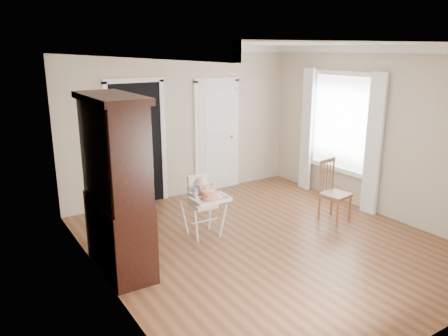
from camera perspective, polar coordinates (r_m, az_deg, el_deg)
floor at (r=6.30m, az=5.55°, el=-9.60°), size 5.00×5.00×0.00m
ceiling at (r=5.71m, az=6.28°, el=15.78°), size 5.00×5.00×0.00m
wall_back at (r=7.93m, az=-5.38°, el=5.89°), size 4.50×0.00×4.50m
wall_left at (r=4.84m, az=-15.58°, el=-0.84°), size 0.00×5.00×5.00m
wall_right at (r=7.44m, az=19.70°, el=4.41°), size 0.00×5.00×5.00m
crown_molding at (r=5.71m, az=6.26°, el=15.18°), size 4.50×5.00×0.12m
doorway at (r=7.60m, az=-11.33°, el=3.38°), size 1.06×0.05×2.22m
closet_door at (r=8.31m, az=-0.93°, el=4.11°), size 0.96×0.09×2.13m
window_right at (r=7.90m, az=14.80°, el=4.94°), size 0.13×1.84×2.30m
high_chair at (r=6.26m, az=-2.70°, el=-4.11°), size 0.55×0.66×0.91m
baby at (r=6.24m, az=-2.80°, el=-3.02°), size 0.25×0.19×0.37m
cake at (r=6.02m, az=-1.84°, el=-3.55°), size 0.28×0.28×0.13m
sippy_cup at (r=6.08m, az=-3.74°, el=-3.28°), size 0.07×0.07×0.17m
china_cabinet at (r=5.33m, az=-13.85°, el=-2.27°), size 0.57×1.28×2.15m
dining_chair at (r=7.09m, az=14.15°, el=-3.13°), size 0.46×0.46×0.98m
streamer at (r=6.65m, az=0.26°, el=12.48°), size 0.21×0.46×0.15m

